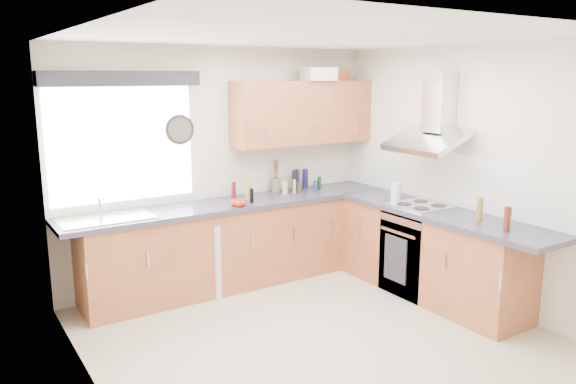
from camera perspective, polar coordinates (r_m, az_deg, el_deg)
ground_plane at (r=4.99m, az=2.96°, el=-14.51°), size 3.60×3.60×0.00m
ceiling at (r=4.48m, az=3.31°, el=15.48°), size 3.60×3.60×0.02m
wall_back at (r=6.10m, az=-6.82°, el=2.65°), size 3.60×0.02×2.50m
wall_front at (r=3.34m, az=21.61°, el=-5.77°), size 3.60×0.02×2.50m
wall_left at (r=3.84m, az=-19.28°, el=-3.36°), size 0.02×3.60×2.50m
wall_right at (r=5.80m, az=17.71°, el=1.70°), size 0.02×3.60×2.50m
window at (r=5.68m, az=-16.45°, el=4.63°), size 1.40×0.02×1.10m
window_blind at (r=5.55m, az=-16.56°, el=11.00°), size 1.50×0.18×0.14m
splashback at (r=6.00m, az=15.41°, el=1.47°), size 0.01×3.00×0.54m
base_cab_back at (r=5.99m, az=-6.27°, el=-5.57°), size 3.00×0.58×0.86m
base_cab_corner at (r=6.81m, az=5.91°, el=-3.42°), size 0.60×0.60×0.86m
base_cab_right at (r=5.87m, az=14.26°, el=-6.23°), size 0.58×2.10×0.86m
worktop_back at (r=5.91m, az=-5.46°, el=-1.23°), size 3.60×0.62×0.05m
worktop_right at (r=5.65m, az=15.53°, el=-2.22°), size 0.62×2.42×0.05m
sink at (r=5.43m, az=-18.03°, el=-2.21°), size 0.84×0.46×0.10m
oven at (r=5.97m, az=13.14°, el=-5.94°), size 0.56×0.58×0.85m
hob_plate at (r=5.84m, az=13.36°, el=-1.33°), size 0.52×0.52×0.01m
extractor_hood at (r=5.78m, az=14.46°, el=7.06°), size 0.52×0.78×0.66m
upper_cabinets at (r=6.36m, az=1.54°, el=8.09°), size 1.70×0.35×0.70m
washing_machine at (r=5.97m, az=-7.20°, el=-6.15°), size 0.65×0.64×0.76m
wall_clock at (r=5.85m, az=-10.90°, el=6.23°), size 0.31×0.04×0.31m
casserole at (r=6.34m, az=3.13°, el=11.88°), size 0.36×0.27×0.14m
storage_box at (r=6.65m, az=4.89°, el=11.73°), size 0.30×0.27×0.12m
utensil_pot at (r=6.36m, az=-1.24°, el=0.69°), size 0.14×0.14×0.15m
kitchen_roll at (r=5.86m, az=10.90°, el=-0.14°), size 0.12×0.12×0.22m
tomato_cluster at (r=5.70m, az=-5.04°, el=-1.10°), size 0.18×0.18×0.07m
jar_0 at (r=6.47m, az=0.92°, el=1.29°), size 0.06×0.06×0.24m
jar_1 at (r=6.23m, az=-0.32°, el=0.41°), size 0.06×0.06×0.14m
jar_2 at (r=6.52m, az=3.20°, el=0.93°), size 0.05×0.05×0.15m
jar_3 at (r=6.28m, az=0.64°, el=0.56°), size 0.04×0.04×0.15m
jar_4 at (r=6.56m, az=1.76°, el=1.37°), size 0.07×0.07×0.23m
jar_5 at (r=5.96m, az=-4.07°, el=0.30°), size 0.07×0.07×0.23m
jar_6 at (r=6.06m, az=-5.54°, el=0.19°), size 0.05×0.05×0.17m
jar_7 at (r=6.46m, az=2.81°, el=0.69°), size 0.06×0.06×0.12m
jar_8 at (r=5.82m, az=-3.72°, el=-0.38°), size 0.04×0.04×0.15m
jar_9 at (r=6.34m, az=1.13°, el=0.44°), size 0.07×0.07×0.10m
jar_10 at (r=6.42m, az=0.69°, el=1.17°), size 0.06×0.06×0.23m
jar_11 at (r=6.08m, az=-4.14°, el=-0.06°), size 0.05×0.05×0.11m
bottle_0 at (r=5.38m, az=18.89°, el=-1.65°), size 0.06×0.06×0.22m
bottle_1 at (r=5.08m, az=21.35°, el=-2.60°), size 0.06×0.06×0.22m
bottle_2 at (r=5.23m, az=21.53°, el=-2.39°), size 0.05×0.05×0.19m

